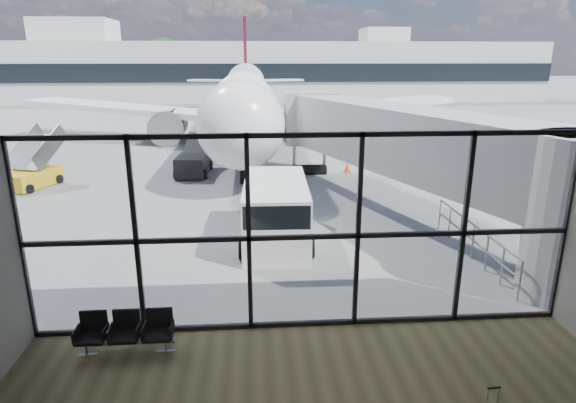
{
  "coord_description": "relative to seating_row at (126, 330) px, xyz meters",
  "views": [
    {
      "loc": [
        -1.07,
        -9.81,
        5.97
      ],
      "look_at": [
        -0.12,
        3.0,
        2.12
      ],
      "focal_mm": 30.0,
      "sensor_mm": 36.0,
      "label": 1
    }
  ],
  "objects": [
    {
      "name": "ground",
      "position": [
        3.81,
        40.69,
        -0.49
      ],
      "size": [
        220.0,
        220.0,
        0.0
      ],
      "primitive_type": "plane",
      "color": "slate",
      "rests_on": "ground"
    },
    {
      "name": "lounge_shell",
      "position": [
        3.81,
        -4.11,
        2.16
      ],
      "size": [
        12.02,
        8.01,
        4.51
      ],
      "color": "brown",
      "rests_on": "ground"
    },
    {
      "name": "glass_curtain_wall",
      "position": [
        3.81,
        0.69,
        1.76
      ],
      "size": [
        12.1,
        0.12,
        4.5
      ],
      "color": "white",
      "rests_on": "ground"
    },
    {
      "name": "jet_bridge",
      "position": [
        8.71,
        7.76,
        2.27
      ],
      "size": [
        8.0,
        16.5,
        4.33
      ],
      "color": "gray",
      "rests_on": "ground"
    },
    {
      "name": "apron_railing",
      "position": [
        9.41,
        4.19,
        0.23
      ],
      "size": [
        0.06,
        5.46,
        1.11
      ],
      "color": "gray",
      "rests_on": "ground"
    },
    {
      "name": "far_terminal",
      "position": [
        3.23,
        62.66,
        3.72
      ],
      "size": [
        80.0,
        12.2,
        11.0
      ],
      "color": "beige",
      "rests_on": "ground"
    },
    {
      "name": "tree_1",
      "position": [
        -35.19,
        72.69,
        4.76
      ],
      "size": [
        5.61,
        5.61,
        8.07
      ],
      "color": "#382619",
      "rests_on": "ground"
    },
    {
      "name": "tree_2",
      "position": [
        -29.19,
        72.69,
        5.39
      ],
      "size": [
        6.27,
        6.27,
        9.03
      ],
      "color": "#382619",
      "rests_on": "ground"
    },
    {
      "name": "tree_3",
      "position": [
        -23.19,
        72.69,
        4.14
      ],
      "size": [
        4.95,
        4.95,
        7.12
      ],
      "color": "#382619",
      "rests_on": "ground"
    },
    {
      "name": "tree_4",
      "position": [
        -17.19,
        72.69,
        4.76
      ],
      "size": [
        5.61,
        5.61,
        8.07
      ],
      "color": "#382619",
      "rests_on": "ground"
    },
    {
      "name": "tree_5",
      "position": [
        -11.19,
        72.69,
        5.39
      ],
      "size": [
        6.27,
        6.27,
        9.03
      ],
      "color": "#382619",
      "rests_on": "ground"
    },
    {
      "name": "seating_row",
      "position": [
        0.0,
        0.0,
        0.0
      ],
      "size": [
        2.0,
        0.56,
        0.88
      ],
      "rotation": [
        0.0,
        0.0,
        0.01
      ],
      "color": "gray",
      "rests_on": "ground"
    },
    {
      "name": "airliner",
      "position": [
        2.18,
        28.99,
        2.59
      ],
      "size": [
        33.88,
        39.16,
        10.09
      ],
      "rotation": [
        0.0,
        0.0,
        0.0
      ],
      "color": "white",
      "rests_on": "ground"
    },
    {
      "name": "service_van",
      "position": [
        3.45,
        6.06,
        0.56
      ],
      "size": [
        2.43,
        4.78,
        2.05
      ],
      "rotation": [
        0.0,
        0.0,
        -0.03
      ],
      "color": "white",
      "rests_on": "ground"
    },
    {
      "name": "belt_loader",
      "position": [
        -0.41,
        16.26,
        0.14
      ],
      "size": [
        1.82,
        4.16,
        1.88
      ],
      "rotation": [
        0.0,
        0.0,
        -0.07
      ],
      "color": "black",
      "rests_on": "ground"
    },
    {
      "name": "mobile_stairs",
      "position": [
        -7.88,
        14.14,
        0.05
      ],
      "size": [
        2.47,
        3.51,
        2.26
      ],
      "rotation": [
        0.0,
        0.0,
        -0.34
      ],
      "color": "gold",
      "rests_on": "ground"
    },
    {
      "name": "traffic_cone_a",
      "position": [
        5.25,
        14.66,
        -0.21
      ],
      "size": [
        0.41,
        0.41,
        0.58
      ],
      "color": "#D65C0B",
      "rests_on": "ground"
    },
    {
      "name": "traffic_cone_b",
      "position": [
        7.81,
        16.02,
        -0.24
      ],
      "size": [
        0.37,
        0.37,
        0.53
      ],
      "color": "#F63E0C",
      "rests_on": "ground"
    }
  ]
}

